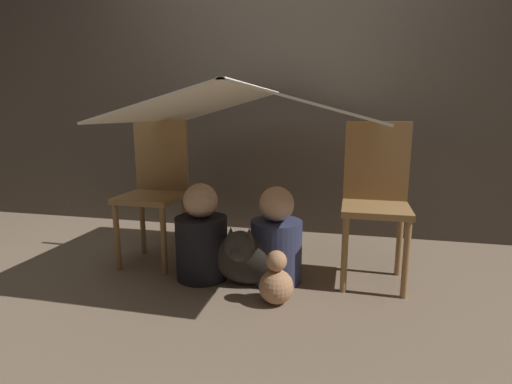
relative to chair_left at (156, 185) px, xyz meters
name	(u,v)px	position (x,y,z in m)	size (l,w,h in m)	color
ground_plane	(247,287)	(0.70, -0.30, -0.52)	(8.80, 8.80, 0.00)	#7A6651
wall_back	(283,80)	(0.70, 0.89, 0.73)	(7.00, 0.05, 2.50)	#4C4238
chair_left	(156,185)	(0.00, 0.00, 0.00)	(0.38, 0.38, 0.94)	olive
chair_right	(376,195)	(1.41, 0.00, 0.00)	(0.38, 0.38, 0.94)	olive
sheet_canopy	(256,104)	(0.70, -0.07, 0.52)	(1.41, 1.33, 0.20)	silver
person_front	(202,239)	(0.40, -0.22, -0.27)	(0.31, 0.31, 0.58)	black
person_second	(276,242)	(0.85, -0.17, -0.27)	(0.31, 0.31, 0.57)	#2D3351
dog	(246,256)	(0.69, -0.28, -0.34)	(0.43, 0.38, 0.39)	#332D28
plush_toy	(276,282)	(0.90, -0.45, -0.40)	(0.18, 0.18, 0.29)	tan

